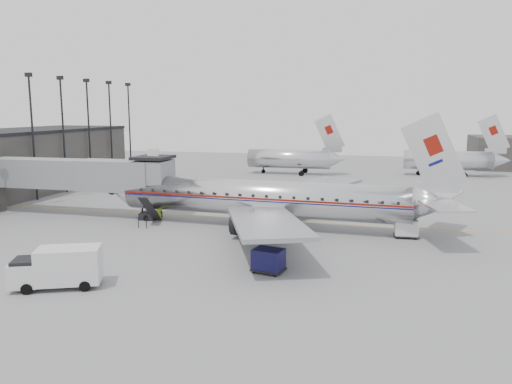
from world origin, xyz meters
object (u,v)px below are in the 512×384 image
baggage_cart_navy (268,260)px  ramp_worker (159,213)px  airliner (269,199)px  service_van (58,267)px  baggage_cart_white (406,228)px

baggage_cart_navy → ramp_worker: baggage_cart_navy is taller
airliner → ramp_worker: (-11.23, 0.04, -1.96)m
airliner → ramp_worker: size_ratio=22.33×
airliner → service_van: size_ratio=5.98×
baggage_cart_navy → service_van: bearing=-140.7°
service_van → ramp_worker: bearing=73.2°
service_van → baggage_cart_navy: (12.06, 6.03, -0.46)m
airliner → baggage_cart_white: size_ratio=16.49×
ramp_worker → baggage_cart_navy: bearing=-49.5°
service_van → baggage_cart_navy: size_ratio=2.41×
service_van → baggage_cart_white: service_van is taller
service_van → baggage_cart_white: bearing=17.0°
airliner → baggage_cart_white: bearing=-1.3°
baggage_cart_navy → ramp_worker: size_ratio=1.55×
baggage_cart_white → baggage_cart_navy: bearing=-131.4°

